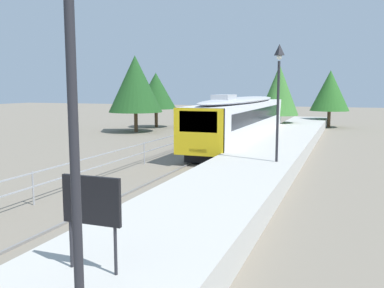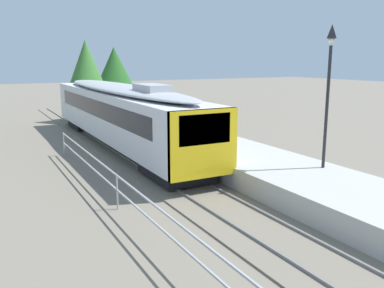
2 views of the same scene
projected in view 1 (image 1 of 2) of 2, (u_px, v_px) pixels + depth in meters
The scene contains 12 objects.
ground_plane at pixel (157, 162), 24.71m from camera, with size 160.00×160.00×0.00m, color slate.
track_rails at pixel (205, 164), 23.67m from camera, with size 3.20×60.00×0.14m.
commuter_train at pixel (242, 117), 31.32m from camera, with size 2.82×19.67×3.74m.
station_platform at pixel (263, 160), 22.49m from camera, with size 3.90×60.00×0.90m, color #B7B5AD.
platform_lamp_near_end at pixel (71, 58), 4.85m from camera, with size 0.34×0.34×5.35m.
platform_lamp_mid_platform at pixel (279, 81), 19.04m from camera, with size 0.34×0.34×5.35m.
platform_notice_board at pixel (92, 204), 7.67m from camera, with size 1.20×0.08×1.80m.
carpark_fence at pixel (33, 181), 15.41m from camera, with size 0.06×36.06×1.25m.
tree_behind_carpark at pixel (156, 91), 45.92m from camera, with size 4.44×4.44×5.97m.
tree_behind_station_far at pixel (279, 90), 41.16m from camera, with size 3.83×3.83×6.55m.
tree_distant_left at pixel (330, 91), 45.88m from camera, with size 4.20×4.20×6.24m.
tree_distant_centre at pixel (135, 84), 40.92m from camera, with size 5.26×5.26×7.45m.
Camera 1 is at (7.45, -0.10, 4.28)m, focal length 39.34 mm.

